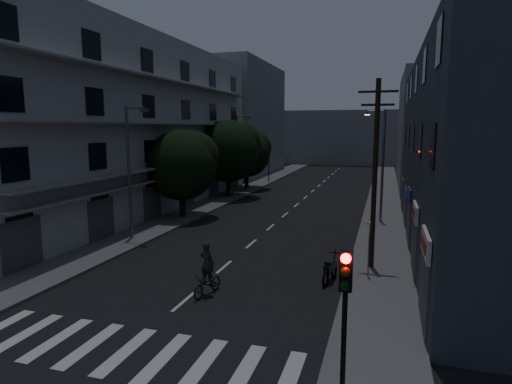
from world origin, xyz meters
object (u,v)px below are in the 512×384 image
Objects in this scene: bus_stop_sign at (369,239)px; motorcycle at (330,270)px; traffic_signal_near at (345,302)px; cyclist at (207,277)px; utility_pole at (375,171)px.

motorcycle is (-1.63, -0.77, -1.36)m from bus_stop_sign.
cyclist is at bearing 133.22° from traffic_signal_near.
traffic_signal_near is at bearing -71.94° from motorcycle.
utility_pole reaches higher than motorcycle.
cyclist is at bearing -148.85° from bus_stop_sign.
traffic_signal_near is at bearing -91.29° from utility_pole.
bus_stop_sign is 1.20× the size of motorcycle.
motorcycle is at bearing -154.69° from bus_stop_sign.
cyclist is (-4.68, -3.04, 0.24)m from motorcycle.
bus_stop_sign is 1.11× the size of cyclist.
bus_stop_sign is 2.26m from motorcycle.
traffic_signal_near is 0.46× the size of utility_pole.
traffic_signal_near is 11.97m from utility_pole.
bus_stop_sign is at bearing -93.49° from utility_pole.
traffic_signal_near is 1.95× the size of motorcycle.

